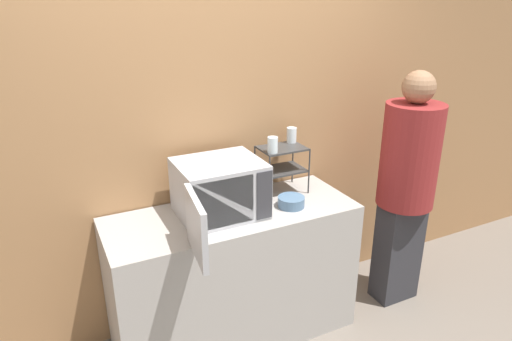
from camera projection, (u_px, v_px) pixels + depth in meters
wall_back at (210, 133)px, 2.86m from camera, size 8.00×0.06×2.60m
counter at (234, 275)px, 2.90m from camera, size 1.52×0.58×0.89m
microwave at (219, 190)px, 2.64m from camera, size 0.56×0.79×0.33m
dish_rack at (282, 160)px, 2.94m from camera, size 0.30×0.22×0.31m
glass_front_left at (273, 145)px, 2.80m from camera, size 0.06×0.06×0.10m
glass_back_right at (292, 135)px, 2.99m from camera, size 0.06×0.06×0.10m
bowl at (291, 202)px, 2.80m from camera, size 0.16×0.16×0.06m
person at (407, 181)px, 3.09m from camera, size 0.38×0.38×1.67m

